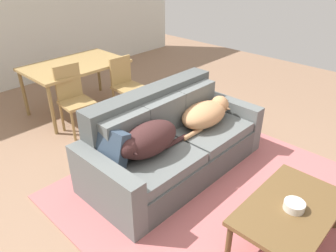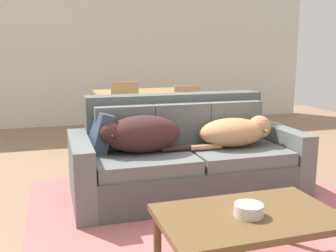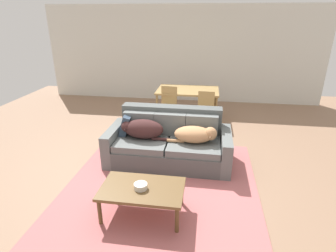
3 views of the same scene
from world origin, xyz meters
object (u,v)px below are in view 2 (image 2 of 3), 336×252
dog_on_right_cushion (236,132)px  dining_chair_near_right (189,115)px  dining_table (146,95)px  dining_chair_near_left (126,115)px  bowl_on_coffee_table (249,210)px  couch (185,157)px  dog_on_left_cushion (140,134)px  throw_pillow_by_left_arm (99,133)px  coffee_table (248,221)px

dog_on_right_cushion → dining_chair_near_right: (0.13, 1.62, -0.10)m
dining_table → dining_chair_near_left: dining_chair_near_left is taller
bowl_on_coffee_table → dining_table: dining_table is taller
dining_chair_near_right → dining_table: bearing=128.5°
couch → dog_on_left_cushion: bearing=-166.3°
throw_pillow_by_left_arm → dining_table: 2.25m
dog_on_right_cushion → dining_table: size_ratio=0.56×
couch → dog_on_left_cushion: (-0.45, -0.11, 0.27)m
dog_on_right_cushion → bowl_on_coffee_table: size_ratio=4.80×
dining_chair_near_left → couch: bearing=-75.0°
dog_on_right_cushion → throw_pillow_by_left_arm: 1.26m
bowl_on_coffee_table → dining_chair_near_right: 3.07m
throw_pillow_by_left_arm → dining_chair_near_right: dining_chair_near_right is taller
dining_table → dining_chair_near_right: (0.44, -0.62, -0.21)m
dog_on_left_cushion → dining_chair_near_left: 1.68m
dog_on_left_cushion → dog_on_right_cushion: dog_on_left_cushion is taller
dog_on_left_cushion → dog_on_right_cushion: (0.91, -0.03, -0.03)m
dog_on_left_cushion → bowl_on_coffee_table: (0.31, -1.39, -0.18)m
dining_chair_near_right → dog_on_right_cushion: bearing=-91.8°
dog_on_left_cushion → coffee_table: 1.43m
bowl_on_coffee_table → dog_on_right_cushion: bearing=66.1°
dog_on_right_cushion → bowl_on_coffee_table: dog_on_right_cushion is taller
dog_on_left_cushion → dining_table: size_ratio=0.58×
couch → throw_pillow_by_left_arm: couch is taller
couch → dining_chair_near_right: size_ratio=2.44×
dog_on_right_cushion → dog_on_left_cushion: bearing=178.5°
dog_on_right_cushion → dining_table: (-0.32, 2.23, 0.11)m
coffee_table → dining_table: dining_table is taller
dining_table → couch: bearing=-94.0°
couch → dining_chair_near_left: dining_chair_near_left is taller
coffee_table → bowl_on_coffee_table: bowl_on_coffee_table is taller
throw_pillow_by_left_arm → dog_on_right_cushion: bearing=-8.7°
dog_on_left_cushion → dog_on_right_cushion: size_ratio=1.03×
dog_on_left_cushion → coffee_table: bearing=-76.5°
throw_pillow_by_left_arm → dining_chair_near_right: bearing=46.0°
dog_on_right_cushion → dining_chair_near_left: 1.84m
throw_pillow_by_left_arm → coffee_table: throw_pillow_by_left_arm is taller
dog_on_right_cushion → throw_pillow_by_left_arm: bearing=171.7°
dog_on_left_cushion → dining_chair_near_right: 1.90m
dining_chair_near_left → throw_pillow_by_left_arm: bearing=-103.6°
dog_on_left_cushion → bowl_on_coffee_table: bearing=-77.2°
coffee_table → dining_chair_near_left: dining_chair_near_left is taller
dog_on_left_cushion → coffee_table: (0.32, -1.37, -0.25)m
couch → dining_table: (0.15, 2.10, 0.35)m
dining_chair_near_left → dining_chair_near_right: (0.84, -0.08, -0.03)m
dining_table → dining_chair_near_left: 0.69m
couch → bowl_on_coffee_table: size_ratio=12.43×
coffee_table → dining_chair_near_left: (-0.12, 3.04, 0.15)m
dining_chair_near_right → dining_chair_near_left: bearing=177.1°
dog_on_left_cushion → couch: bearing=13.7°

